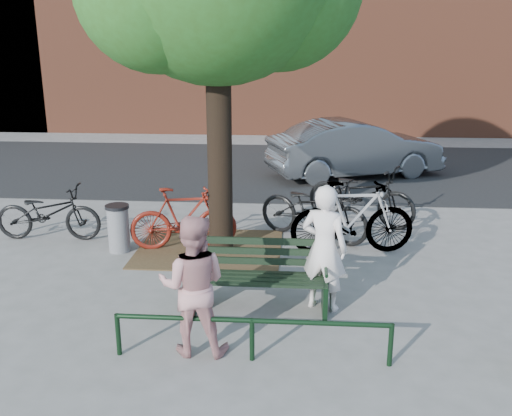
# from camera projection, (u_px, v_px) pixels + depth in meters

# --- Properties ---
(ground) EXTENTS (90.00, 90.00, 0.00)m
(ground) POSITION_uv_depth(u_px,v_px,m) (260.00, 310.00, 7.46)
(ground) COLOR gray
(ground) RESTS_ON ground
(dirt_pit) EXTENTS (2.40, 2.00, 0.02)m
(dirt_pit) POSITION_uv_depth(u_px,v_px,m) (210.00, 248.00, 9.64)
(dirt_pit) COLOR brown
(dirt_pit) RESTS_ON ground
(road) EXTENTS (40.00, 7.00, 0.01)m
(road) POSITION_uv_depth(u_px,v_px,m) (281.00, 168.00, 15.58)
(road) COLOR black
(road) RESTS_ON ground
(park_bench) EXTENTS (1.74, 0.54, 0.97)m
(park_bench) POSITION_uv_depth(u_px,v_px,m) (260.00, 274.00, 7.40)
(park_bench) COLOR black
(park_bench) RESTS_ON ground
(guard_railing) EXTENTS (3.06, 0.06, 0.51)m
(guard_railing) POSITION_uv_depth(u_px,v_px,m) (252.00, 327.00, 6.20)
(guard_railing) COLOR black
(guard_railing) RESTS_ON ground
(person_left) EXTENTS (0.72, 0.60, 1.68)m
(person_left) POSITION_uv_depth(u_px,v_px,m) (324.00, 248.00, 7.31)
(person_left) COLOR silver
(person_left) RESTS_ON ground
(person_right) EXTENTS (0.79, 0.62, 1.62)m
(person_right) POSITION_uv_depth(u_px,v_px,m) (193.00, 285.00, 6.28)
(person_right) COLOR tan
(person_right) RESTS_ON ground
(litter_bin) EXTENTS (0.39, 0.39, 0.80)m
(litter_bin) POSITION_uv_depth(u_px,v_px,m) (118.00, 228.00, 9.44)
(litter_bin) COLOR gray
(litter_bin) RESTS_ON ground
(bicycle_a) EXTENTS (1.87, 0.70, 0.97)m
(bicycle_a) POSITION_uv_depth(u_px,v_px,m) (48.00, 213.00, 9.98)
(bicycle_a) COLOR black
(bicycle_a) RESTS_ON ground
(bicycle_b) EXTENTS (1.85, 0.86, 1.07)m
(bicycle_b) POSITION_uv_depth(u_px,v_px,m) (184.00, 218.00, 9.52)
(bicycle_b) COLOR #62160E
(bicycle_b) RESTS_ON ground
(bicycle_c) EXTENTS (2.19, 1.62, 1.10)m
(bicycle_c) POSITION_uv_depth(u_px,v_px,m) (314.00, 209.00, 9.99)
(bicycle_c) COLOR black
(bicycle_c) RESTS_ON ground
(bicycle_d) EXTENTS (2.10, 0.86, 1.22)m
(bicycle_d) POSITION_uv_depth(u_px,v_px,m) (352.00, 218.00, 9.29)
(bicycle_d) COLOR gray
(bicycle_d) RESTS_ON ground
(bicycle_e) EXTENTS (2.27, 1.71, 1.14)m
(bicycle_e) POSITION_uv_depth(u_px,v_px,m) (361.00, 194.00, 10.84)
(bicycle_e) COLOR black
(bicycle_e) RESTS_ON ground
(parked_car) EXTENTS (4.66, 3.03, 1.45)m
(parked_car) POSITION_uv_depth(u_px,v_px,m) (355.00, 149.00, 14.50)
(parked_car) COLOR slate
(parked_car) RESTS_ON ground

